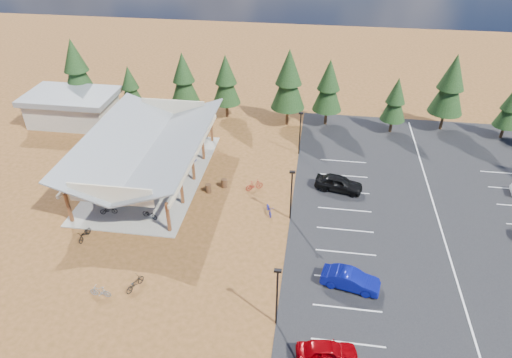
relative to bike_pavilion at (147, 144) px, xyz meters
name	(u,v)px	position (x,y,z in m)	size (l,w,h in m)	color
ground	(233,227)	(10.00, -7.00, -3.82)	(140.00, 140.00, 0.00)	#583817
asphalt_lot	(440,225)	(28.50, -4.00, -3.80)	(27.00, 44.00, 0.04)	black
concrete_pad	(152,176)	(0.00, 0.00, -3.77)	(10.60, 18.60, 0.10)	gray
bike_pavilion	(147,144)	(0.00, 0.00, 0.00)	(11.65, 19.40, 4.97)	brown
outbuilding	(73,107)	(-14.00, 11.00, -1.80)	(11.00, 7.00, 3.90)	#ADA593
lamp_post_0	(277,293)	(15.00, -17.00, -0.85)	(0.50, 0.25, 5.14)	black
lamp_post_1	(291,192)	(15.00, -5.00, -0.85)	(0.50, 0.25, 5.14)	black
lamp_post_2	(300,130)	(15.00, 7.00, -0.85)	(0.50, 0.25, 5.14)	black
trash_bin_0	(208,188)	(6.58, -1.96, -3.37)	(0.60, 0.60, 0.90)	#4A2F1A
trash_bin_1	(224,183)	(7.95, -0.83, -3.37)	(0.60, 0.60, 0.90)	#4A2F1A
pine_0	(76,67)	(-14.71, 15.07, 2.02)	(4.11, 4.11, 9.56)	#382314
pine_1	(130,86)	(-7.25, 14.09, 0.27)	(2.88, 2.88, 6.71)	#382314
pine_2	(184,78)	(-0.35, 15.01, 1.35)	(3.64, 3.64, 8.48)	#382314
pine_3	(226,80)	(5.03, 15.35, 1.27)	(3.58, 3.58, 8.35)	#382314
pine_4	(289,80)	(13.00, 14.28, 2.14)	(4.19, 4.19, 9.75)	#382314
pine_5	(329,86)	(17.84, 15.00, 1.37)	(3.65, 3.65, 8.50)	#382314
pine_6	(396,100)	(25.82, 14.04, 0.44)	(3.00, 3.00, 7.00)	#382314
pine_7	(451,85)	(32.13, 15.74, 2.02)	(4.11, 4.11, 9.57)	#382314
pine_8	(511,107)	(38.93, 14.36, 0.23)	(2.85, 2.85, 6.64)	#382314
bike_0	(109,210)	(-1.72, -6.89, -3.31)	(0.55, 1.57, 0.82)	black
bike_1	(135,186)	(-0.73, -2.85, -3.25)	(0.45, 1.59, 0.96)	gray
bike_2	(151,160)	(-0.78, 2.30, -3.29)	(0.58, 1.67, 0.88)	#22409C
bike_3	(164,138)	(-0.99, 7.28, -3.23)	(0.46, 1.63, 0.98)	#9B2B17
bike_4	(150,214)	(2.28, -6.95, -3.29)	(0.57, 1.64, 0.86)	black
bike_5	(173,186)	(3.03, -2.29, -3.25)	(0.44, 1.56, 0.94)	gray
bike_6	(189,159)	(3.15, 3.20, -3.28)	(0.59, 1.70, 0.89)	navy
bike_7	(190,143)	(2.42, 6.59, -3.26)	(0.44, 1.55, 0.93)	maroon
bike_8	(85,234)	(-2.36, -10.42, -3.33)	(0.66, 1.88, 0.99)	black
bike_12	(135,283)	(4.02, -15.28, -3.34)	(0.64, 1.84, 0.97)	black
bike_13	(100,291)	(1.78, -16.45, -3.32)	(0.47, 1.67, 1.00)	gray
bike_14	(269,209)	(13.00, -4.55, -3.35)	(0.63, 1.80, 0.95)	#2023A1
bike_15	(254,185)	(11.06, -0.90, -3.27)	(0.52, 1.85, 1.11)	maroon
car_0	(327,351)	(18.54, -19.37, -3.11)	(1.60, 3.97, 1.35)	#8A0005
car_1	(351,280)	(20.22, -12.82, -3.05)	(1.55, 4.43, 1.46)	navy
car_4	(339,183)	(19.41, 0.25, -2.98)	(1.89, 4.70, 1.60)	black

